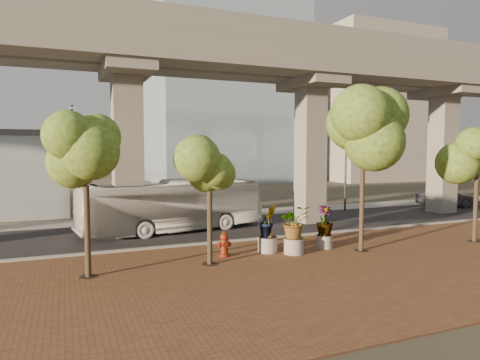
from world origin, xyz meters
name	(u,v)px	position (x,y,z in m)	size (l,w,h in m)	color
ground	(239,234)	(0.00, 0.00, 0.00)	(160.00, 160.00, 0.00)	#3A362A
brick_plaza	(313,269)	(0.00, -8.00, 0.03)	(70.00, 13.00, 0.06)	brown
asphalt_road	(227,228)	(0.00, 2.00, 0.02)	(90.00, 8.00, 0.04)	black
curb_strip	(253,240)	(0.00, -2.00, 0.08)	(70.00, 0.25, 0.16)	gray
far_sidewalk	(201,216)	(0.00, 7.50, 0.03)	(90.00, 3.00, 0.06)	gray
transit_viaduct	(227,111)	(0.00, 2.00, 7.29)	(72.00, 5.60, 12.40)	gray
midrise_block	(366,108)	(38.00, 36.00, 12.00)	(18.00, 16.00, 24.00)	gray
transit_bus	(173,206)	(-3.37, 2.14, 1.54)	(2.60, 11.07, 3.09)	silver
parked_car	(446,198)	(20.86, 4.09, 0.76)	(1.60, 4.63, 1.52)	black
fire_hydrant	(224,244)	(-2.67, -4.70, 0.61)	(0.57, 0.52, 1.15)	maroon
planter_front	(294,224)	(0.50, -5.50, 1.44)	(2.07, 2.07, 2.28)	#9E998F
planter_right	(325,222)	(2.48, -5.06, 1.34)	(1.98, 1.98, 2.12)	#A8A398
planter_left	(268,223)	(-0.50, -4.75, 1.43)	(2.05, 2.05, 2.26)	#B0A89F
street_tree_far_west	(85,155)	(-8.59, -5.69, 4.72)	(3.96, 3.96, 6.48)	#403425
street_tree_near_west	(209,170)	(-3.72, -5.75, 4.08)	(3.17, 3.17, 5.48)	#403425
street_tree_near_east	(363,137)	(3.79, -6.22, 5.51)	(4.34, 4.34, 7.45)	#403425
street_tree_far_east	(478,153)	(10.71, -6.82, 4.73)	(3.50, 3.50, 6.29)	#403425
streetlamp_west	(73,157)	(-8.77, 6.44, 4.45)	(0.38, 1.10, 7.61)	#2B2C30
streetlamp_east	(347,145)	(11.47, 5.38, 5.26)	(0.45, 1.31, 9.02)	#2B2B30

